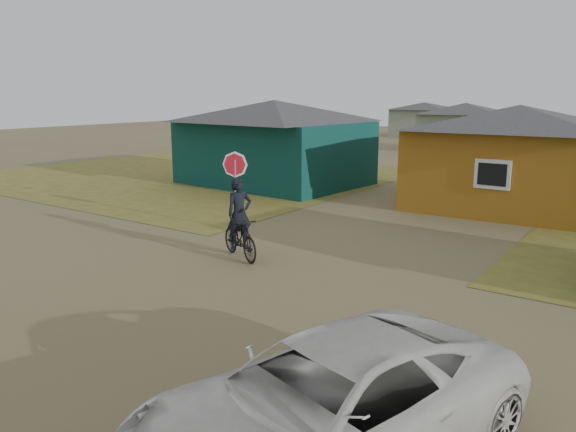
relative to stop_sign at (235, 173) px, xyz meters
The scene contains 9 objects.
ground 6.70m from the stop_sign, 53.25° to the right, with size 120.00×120.00×0.00m, color olive.
grass_nw 12.96m from the stop_sign, 142.31° to the left, with size 20.00×18.00×0.00m, color olive.
house_teal 9.55m from the stop_sign, 119.13° to the left, with size 8.93×7.08×4.00m.
house_yellow 10.89m from the stop_sign, 54.31° to the left, with size 7.72×6.76×3.90m.
house_pale_west 28.92m from the stop_sign, 94.26° to the left, with size 7.04×6.15×3.60m.
house_pale_north 42.09m from the stop_sign, 103.96° to the left, with size 6.28×5.81×3.40m.
stop_sign is the anchor object (origin of this frame).
cyclist 3.37m from the stop_sign, 47.77° to the right, with size 1.97×1.29×2.17m.
vehicle 11.91m from the stop_sign, 44.47° to the right, with size 2.47×5.35×1.49m, color silver.
Camera 1 is at (7.66, -8.26, 4.34)m, focal length 35.00 mm.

